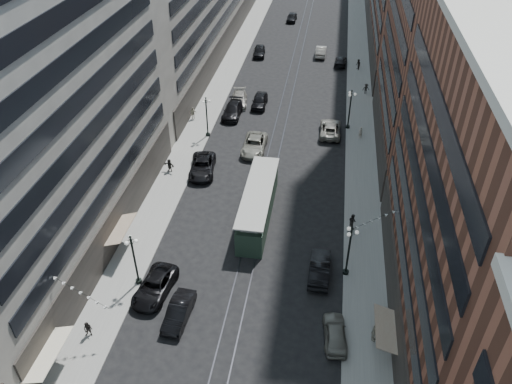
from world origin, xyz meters
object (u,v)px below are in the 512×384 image
Objects in this scene: car_9 at (259,51)px; car_12 at (341,61)px; car_extra_0 at (233,110)px; pedestrian_2 at (88,329)px; car_7 at (202,166)px; pedestrian_7 at (352,221)px; lamppost_se_far at (349,249)px; car_2 at (155,287)px; car_5 at (179,312)px; pedestrian_6 at (193,113)px; streetcar at (258,205)px; pedestrian_5 at (169,165)px; lamppost_sw_mid at (207,115)px; car_13 at (260,101)px; pedestrian_4 at (374,333)px; car_4 at (335,333)px; car_extra_2 at (254,145)px; pedestrian_9 at (366,89)px; pedestrian_extra_1 at (358,65)px; car_11 at (330,129)px; pedestrian_8 at (360,133)px; car_14 at (321,51)px; lamppost_se_mid at (350,108)px; car_10 at (320,268)px; car_8 at (239,99)px; car_extra_1 at (292,17)px; lamppost_sw_far at (134,258)px.

car_9 reaches higher than car_12.
pedestrian_2 is at bearing -95.80° from car_extra_0.
pedestrian_7 is (17.56, -7.82, 0.17)m from car_7.
lamppost_se_far reaches higher than car_2.
car_9 is (-2.30, 60.31, 0.07)m from car_5.
pedestrian_6 reaches higher than car_7.
car_extra_0 reaches higher than car_7.
pedestrian_5 is at bearing 149.51° from streetcar.
car_12 is at bearing -13.33° from car_9.
lamppost_sw_mid is 11.55m from car_13.
car_5 is 19.91m from pedestrian_7.
pedestrian_4 is at bearing -0.05° from car_2.
pedestrian_5 is at bearing -52.90° from car_4.
car_5 is at bearing -94.38° from car_extra_2.
pedestrian_4 is 41.80m from pedestrian_6.
car_2 is at bearing -95.69° from car_13.
pedestrian_7 is (9.73, -0.39, -0.62)m from streetcar.
pedestrian_6 reaches higher than car_4.
pedestrian_9 is 0.87× the size of pedestrian_extra_1.
car_7 is 1.04× the size of car_11.
streetcar is at bearing 30.71° from pedestrian_8.
pedestrian_4 is (3.03, 0.33, 0.25)m from car_4.
car_14 is 48.42m from pedestrian_7.
car_7 is at bearing -48.65° from pedestrian_extra_1.
lamppost_se_mid is (0.00, 28.00, 0.00)m from lamppost_se_far.
pedestrian_5 is at bearing 32.76° from car_11.
pedestrian_8 reaches higher than pedestrian_5.
car_4 is 29.34m from pedestrian_5.
lamppost_sw_mid is 1.07× the size of car_14.
streetcar is 2.50× the size of car_13.
car_14 is (-2.60, 55.18, -0.01)m from car_10.
car_4 reaches higher than car_12.
car_11 is at bearing -12.51° from car_extra_0.
pedestrian_5 is 41.49m from pedestrian_extra_1.
car_extra_1 is at bearing 76.59° from car_8.
lamppost_se_far is 3.05× the size of pedestrian_extra_1.
pedestrian_9 is (0.42, 46.61, -0.07)m from pedestrian_4.
streetcar is at bearing -12.13° from pedestrian_5.
car_13 reaches higher than car_5.
lamppost_sw_far reaches higher than car_4.
pedestrian_2 is 39.68m from car_extra_0.
lamppost_se_far is at bearing -72.23° from car_8.
pedestrian_4 is at bearing -72.57° from lamppost_se_far.
lamppost_se_far is at bearing -47.93° from car_7.
lamppost_se_mid reaches higher than car_extra_0.
car_9 reaches higher than car_14.
lamppost_sw_far reaches higher than car_extra_1.
pedestrian_2 is at bearing -106.00° from car_extra_2.
lamppost_se_far is 1.00× the size of lamppost_se_mid.
lamppost_sw_far is at bearing -93.61° from car_extra_0.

